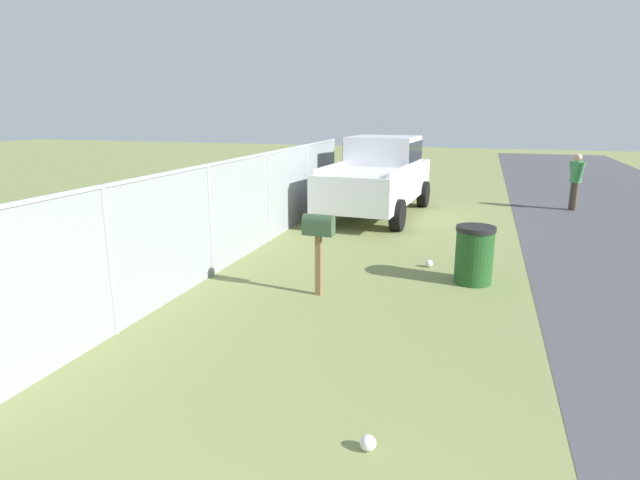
% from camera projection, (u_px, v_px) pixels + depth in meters
% --- Properties ---
extents(mailbox, '(0.23, 0.49, 1.28)m').
position_uv_depth(mailbox, '(318.00, 231.00, 7.95)').
color(mailbox, brown).
rests_on(mailbox, ground).
extents(pickup_truck, '(5.25, 2.49, 2.09)m').
position_uv_depth(pickup_truck, '(379.00, 174.00, 14.26)').
color(pickup_truck, silver).
rests_on(pickup_truck, ground).
extents(trash_bin, '(0.64, 0.64, 0.96)m').
position_uv_depth(trash_bin, '(474.00, 255.00, 8.64)').
color(trash_bin, '#1E4C1E').
rests_on(trash_bin, ground).
extents(pedestrian, '(0.44, 0.36, 1.61)m').
position_uv_depth(pedestrian, '(576.00, 178.00, 14.81)').
color(pedestrian, '#4C4238').
rests_on(pedestrian, ground).
extents(fence_section, '(12.91, 0.07, 1.95)m').
position_uv_depth(fence_section, '(243.00, 204.00, 10.09)').
color(fence_section, '#9EA3A8').
rests_on(fence_section, ground).
extents(litter_bag_midfield_a, '(0.14, 0.14, 0.14)m').
position_uv_depth(litter_bag_midfield_a, '(368.00, 443.00, 4.44)').
color(litter_bag_midfield_a, silver).
rests_on(litter_bag_midfield_a, ground).
extents(litter_bag_far_scatter, '(0.14, 0.14, 0.14)m').
position_uv_depth(litter_bag_far_scatter, '(429.00, 263.00, 9.60)').
color(litter_bag_far_scatter, silver).
rests_on(litter_bag_far_scatter, ground).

